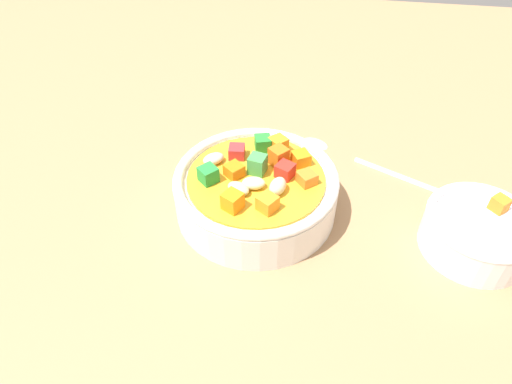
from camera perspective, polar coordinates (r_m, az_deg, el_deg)
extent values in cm
cube|color=#9E754F|center=(54.15, 0.00, -2.85)|extent=(140.00, 140.00, 2.00)
cylinder|color=white|center=(51.90, 0.00, -0.36)|extent=(18.26, 18.26, 4.43)
torus|color=white|center=(50.20, 0.00, 1.78)|extent=(18.30, 18.30, 1.14)
cylinder|color=gold|center=(50.29, 0.00, 1.65)|extent=(15.28, 15.28, 0.40)
ellipsoid|color=beige|center=(47.86, 2.72, 0.71)|extent=(2.27, 2.86, 1.68)
cube|color=orange|center=(46.00, 1.43, -1.39)|extent=(2.48, 2.48, 1.64)
cube|color=#3F9647|center=(50.18, 0.58, 3.43)|extent=(2.14, 2.14, 2.13)
cube|color=orange|center=(53.41, 2.80, 5.93)|extent=(2.52, 2.52, 1.80)
cube|color=red|center=(52.64, -2.41, 5.05)|extent=(1.95, 1.95, 1.40)
cube|color=orange|center=(50.23, -2.69, 2.87)|extent=(2.51, 2.51, 1.38)
cube|color=red|center=(49.95, 3.65, 2.71)|extent=(2.39, 2.39, 1.57)
ellipsoid|color=#C6BD90|center=(47.95, -2.22, 0.45)|extent=(2.94, 2.48, 1.21)
cube|color=orange|center=(51.42, 2.83, 4.48)|extent=(2.52, 2.52, 2.10)
cube|color=orange|center=(49.19, 6.35, 1.55)|extent=(2.51, 2.51, 1.31)
cube|color=#268E2F|center=(53.56, 0.41, 6.09)|extent=(2.21, 2.21, 1.78)
cube|color=#238C35|center=(49.43, -5.98, 2.19)|extent=(2.52, 2.52, 1.79)
cube|color=orange|center=(46.06, -2.95, -1.14)|extent=(2.43, 2.43, 1.91)
cube|color=orange|center=(51.81, 5.60, 4.19)|extent=(2.45, 2.45, 1.47)
ellipsoid|color=beige|center=(51.95, -5.33, 4.14)|extent=(2.95, 2.84, 1.19)
ellipsoid|color=beige|center=(48.42, 0.27, 1.05)|extent=(2.70, 1.93, 1.28)
cylinder|color=silver|center=(60.27, 17.20, 2.21)|extent=(10.60, 5.53, 0.72)
ellipsoid|color=silver|center=(63.25, 7.40, 6.25)|extent=(4.38, 3.72, 0.90)
cylinder|color=white|center=(53.30, 25.80, -4.80)|extent=(11.22, 11.22, 3.88)
torus|color=white|center=(51.88, 26.50, -3.17)|extent=(11.33, 11.33, 0.90)
cube|color=orange|center=(53.34, 28.22, -1.65)|extent=(2.21, 2.21, 1.56)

